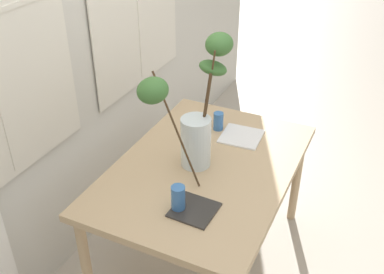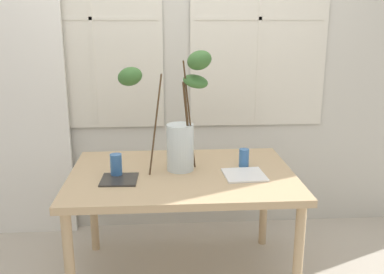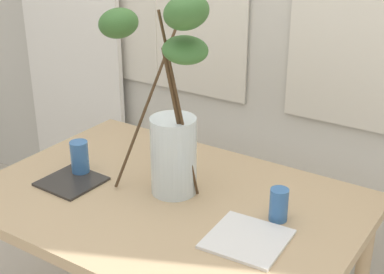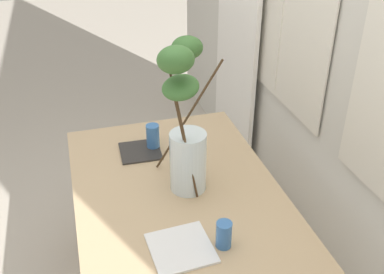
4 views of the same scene
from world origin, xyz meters
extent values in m
plane|color=#B7AD9E|center=(0.00, 0.00, 0.00)|extent=(14.00, 14.00, 0.00)
cube|color=beige|center=(0.00, 0.84, 1.50)|extent=(5.29, 0.12, 3.01)
cube|color=tan|center=(0.00, 0.00, 0.71)|extent=(1.36, 0.94, 0.04)
cylinder|color=tan|center=(0.62, -0.41, 0.34)|extent=(0.06, 0.06, 0.69)
cylinder|color=tan|center=(-0.62, 0.41, 0.34)|extent=(0.06, 0.06, 0.69)
cylinder|color=tan|center=(0.62, 0.41, 0.34)|extent=(0.06, 0.06, 0.69)
cylinder|color=silver|center=(-0.01, 0.05, 0.87)|extent=(0.17, 0.17, 0.29)
cylinder|color=silver|center=(-0.01, 0.05, 0.78)|extent=(0.15, 0.15, 0.09)
cylinder|color=#47331E|center=(0.05, 0.02, 1.07)|extent=(0.09, 0.12, 0.67)
ellipsoid|color=#38662D|center=(0.10, -0.02, 1.41)|extent=(0.22, 0.20, 0.16)
cylinder|color=#47331E|center=(0.04, 0.03, 1.01)|extent=(0.07, 0.11, 0.55)
ellipsoid|color=#38662D|center=(0.08, 0.00, 1.28)|extent=(0.21, 0.21, 0.11)
cylinder|color=#47331E|center=(-0.15, 0.09, 1.02)|extent=(0.09, 0.31, 0.57)
ellipsoid|color=#38662D|center=(-0.30, 0.13, 1.30)|extent=(0.20, 0.19, 0.15)
cylinder|color=#386BAD|center=(-0.39, -0.03, 0.80)|extent=(0.07, 0.07, 0.14)
cylinder|color=#386BAD|center=(0.40, 0.08, 0.78)|extent=(0.06, 0.06, 0.11)
cube|color=#2D2B28|center=(-0.37, -0.11, 0.73)|extent=(0.21, 0.21, 0.01)
cube|color=white|center=(0.37, -0.08, 0.73)|extent=(0.25, 0.25, 0.01)
camera|label=1|loc=(-1.90, -0.82, 2.21)|focal=42.57mm
camera|label=2|loc=(-0.11, -2.47, 1.63)|focal=40.34mm
camera|label=3|loc=(1.04, -1.41, 1.73)|focal=52.12mm
camera|label=4|loc=(1.62, -0.39, 2.01)|focal=42.19mm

